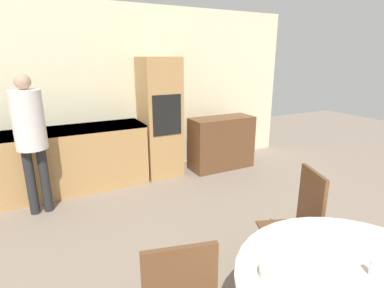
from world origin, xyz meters
TOP-DOWN VIEW (x-y plane):
  - wall_back at (0.00, 5.50)m, footprint 6.21×0.05m
  - kitchen_counter at (-1.01, 5.15)m, footprint 2.48×0.60m
  - oven_unit at (0.55, 5.16)m, footprint 0.56×0.59m
  - sideboard at (1.55, 4.93)m, footprint 1.08×0.45m
  - chair_far_right at (0.66, 2.39)m, footprint 0.52×0.52m
  - person_standing at (-1.24, 4.64)m, footprint 0.34×0.34m
  - bowl_centre at (-0.14, 1.81)m, footprint 0.18×0.18m
  - salt_shaker at (0.32, 1.59)m, footprint 0.03×0.03m

SIDE VIEW (x-z plane):
  - sideboard at x=1.55m, z-range 0.00..0.87m
  - kitchen_counter at x=-1.01m, z-range 0.01..0.91m
  - chair_far_right at x=0.66m, z-range 0.05..1.02m
  - bowl_centre at x=-0.14m, z-range 0.73..0.78m
  - salt_shaker at x=0.32m, z-range 0.73..0.81m
  - oven_unit at x=0.55m, z-range 0.00..1.84m
  - person_standing at x=-1.24m, z-range 0.20..1.86m
  - wall_back at x=0.00m, z-range 0.00..2.60m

